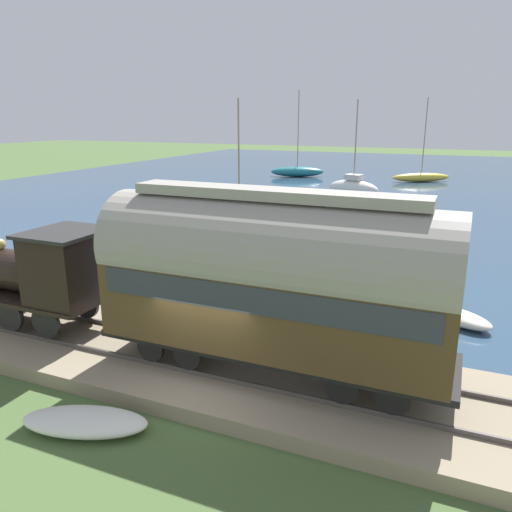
# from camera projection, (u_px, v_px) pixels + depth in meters

# --- Properties ---
(ground_plane) EXTENTS (200.00, 200.00, 0.00)m
(ground_plane) POSITION_uv_depth(u_px,v_px,m) (207.00, 396.00, 12.22)
(ground_plane) COLOR #476033
(harbor_water) EXTENTS (80.00, 80.00, 0.01)m
(harbor_water) POSITION_uv_depth(u_px,v_px,m) (411.00, 183.00, 50.79)
(harbor_water) COLOR #2D4760
(harbor_water) RESTS_ON ground
(rail_embankment) EXTENTS (4.44, 56.00, 0.51)m
(rail_embankment) POSITION_uv_depth(u_px,v_px,m) (226.00, 370.00, 13.07)
(rail_embankment) COLOR gray
(rail_embankment) RESTS_ON ground
(steam_locomotive) EXTENTS (2.21, 5.61, 3.32)m
(steam_locomotive) POSITION_uv_depth(u_px,v_px,m) (37.00, 271.00, 14.87)
(steam_locomotive) COLOR black
(steam_locomotive) RESTS_ON rail_embankment
(passenger_coach) EXTENTS (2.60, 8.68, 4.53)m
(passenger_coach) POSITION_uv_depth(u_px,v_px,m) (273.00, 277.00, 11.83)
(passenger_coach) COLOR black
(passenger_coach) RESTS_ON rail_embankment
(sailboat_green) EXTENTS (3.91, 5.96, 7.56)m
(sailboat_green) POSITION_uv_depth(u_px,v_px,m) (239.00, 223.00, 29.39)
(sailboat_green) COLOR #236B42
(sailboat_green) RESTS_ON harbor_water
(sailboat_yellow) EXTENTS (4.16, 5.94, 8.34)m
(sailboat_yellow) POSITION_uv_depth(u_px,v_px,m) (421.00, 177.00, 51.43)
(sailboat_yellow) COLOR gold
(sailboat_yellow) RESTS_ON harbor_water
(sailboat_white) EXTENTS (2.86, 4.77, 7.85)m
(sailboat_white) POSITION_uv_depth(u_px,v_px,m) (353.00, 188.00, 41.49)
(sailboat_white) COLOR white
(sailboat_white) RESTS_ON harbor_water
(sailboat_teal) EXTENTS (3.57, 6.07, 9.23)m
(sailboat_teal) POSITION_uv_depth(u_px,v_px,m) (297.00, 171.00, 55.64)
(sailboat_teal) COLOR #1E707A
(sailboat_teal) RESTS_ON harbor_water
(rowboat_near_shore) EXTENTS (1.43, 2.33, 0.45)m
(rowboat_near_shore) POSITION_uv_depth(u_px,v_px,m) (45.00, 270.00, 21.37)
(rowboat_near_shore) COLOR #B7B2A3
(rowboat_near_shore) RESTS_ON harbor_water
(rowboat_off_pier) EXTENTS (2.21, 2.39, 0.47)m
(rowboat_off_pier) POSITION_uv_depth(u_px,v_px,m) (236.00, 254.00, 23.81)
(rowboat_off_pier) COLOR #B7B2A3
(rowboat_off_pier) RESTS_ON harbor_water
(rowboat_far_out) EXTENTS (2.26, 1.97, 0.32)m
(rowboat_far_out) POSITION_uv_depth(u_px,v_px,m) (182.00, 253.00, 24.30)
(rowboat_far_out) COLOR silver
(rowboat_far_out) RESTS_ON harbor_water
(rowboat_mid_harbor) EXTENTS (2.09, 2.54, 0.46)m
(rowboat_mid_harbor) POSITION_uv_depth(u_px,v_px,m) (458.00, 317.00, 16.39)
(rowboat_mid_harbor) COLOR beige
(rowboat_mid_harbor) RESTS_ON harbor_water
(beached_dinghy) EXTENTS (1.88, 3.00, 0.44)m
(beached_dinghy) POSITION_uv_depth(u_px,v_px,m) (85.00, 422.00, 10.84)
(beached_dinghy) COLOR silver
(beached_dinghy) RESTS_ON ground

